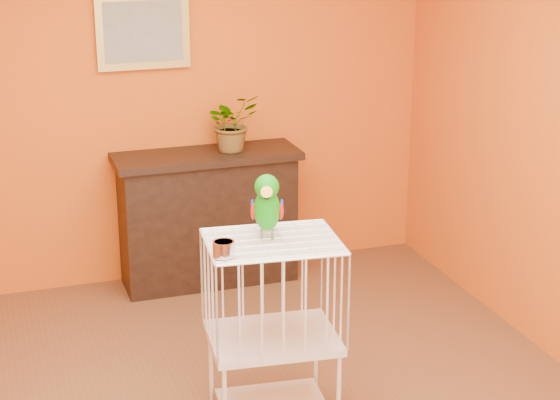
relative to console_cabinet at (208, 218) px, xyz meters
name	(u,v)px	position (x,y,z in m)	size (l,w,h in m)	color
room_shell	(238,136)	(-0.36, -2.03, 1.11)	(4.50, 4.50, 4.50)	#C95712
console_cabinet	(208,218)	(0.00, 0.00, 0.00)	(1.27, 0.46, 0.94)	black
potted_plant	(232,128)	(0.19, 0.01, 0.62)	(0.35, 0.39, 0.30)	#26722D
framed_picture	(143,31)	(-0.36, 0.19, 1.28)	(0.62, 0.04, 0.50)	gold
birdcage	(273,329)	(-0.14, -1.87, 0.05)	(0.69, 0.56, 0.99)	silver
feed_cup	(224,249)	(-0.43, -2.00, 0.57)	(0.10, 0.10, 0.07)	silver
parrot	(267,205)	(-0.16, -1.83, 0.70)	(0.18, 0.31, 0.34)	#59544C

